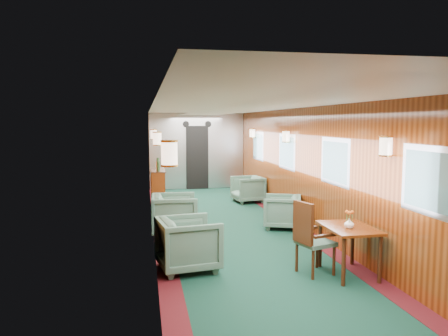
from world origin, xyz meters
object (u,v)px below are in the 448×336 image
Objects in this scene: dining_table at (349,234)px; credenza at (158,189)px; armchair_left_near at (188,244)px; armchair_right_near at (282,212)px; armchair_left_far at (175,214)px; side_chair at (310,235)px; armchair_right_far at (248,189)px.

dining_table is 5.67m from credenza.
armchair_right_near is at bearing -53.19° from armchair_left_near.
dining_table is 2.25m from armchair_left_near.
armchair_left_far is at bearing -66.24° from armchair_right_near.
side_chair is 1.23× the size of armchair_left_near.
armchair_left_far is at bearing -7.42° from armchair_left_near.
dining_table is at bearing -27.12° from side_chair.
credenza is 4.52m from armchair_left_near.
armchair_left_near is (0.29, -4.51, -0.12)m from credenza.
side_chair is at bearing 10.20° from armchair_right_near.
dining_table is 1.25× the size of armchair_right_near.
credenza reaches higher than side_chair.
dining_table is at bearing -64.38° from credenza.
armchair_left_far reaches higher than armchair_right_far.
armchair_left_far is (-1.69, 2.52, -0.17)m from side_chair.
side_chair is 0.83× the size of credenza.
armchair_right_far is at bearing 68.64° from side_chair.
armchair_left_far reaches higher than armchair_left_near.
armchair_right_far is (0.45, 5.55, -0.21)m from side_chair.
dining_table is 2.76m from armchair_right_near.
armchair_right_near is 2.89m from armchair_right_far.
side_chair is 5.57m from armchair_right_far.
side_chair is (-0.53, 0.10, -0.01)m from dining_table.
armchair_right_far reaches higher than armchair_right_near.
credenza is 2.51m from armchair_left_far.
armchair_left_far is (0.24, -2.50, -0.11)m from credenza.
armchair_right_far is (2.08, 5.05, -0.03)m from armchair_left_near.
credenza reaches higher than armchair_left_far.
armchair_left_near is 1.10× the size of armchair_right_far.
credenza is at bearing 7.28° from armchair_left_far.
armchair_right_near is at bearing 63.39° from side_chair.
side_chair is 1.42× the size of armchair_right_near.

